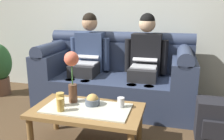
# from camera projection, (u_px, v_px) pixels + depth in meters

# --- Properties ---
(couch) EXTENTS (2.01, 0.88, 0.96)m
(couch) POSITION_uv_depth(u_px,v_px,m) (116.00, 77.00, 3.18)
(couch) COLOR #2D3851
(couch) RESTS_ON ground_plane
(person_left) EXTENTS (0.56, 0.67, 1.22)m
(person_left) POSITION_uv_depth(u_px,v_px,m) (88.00, 55.00, 3.21)
(person_left) COLOR #232326
(person_left) RESTS_ON ground_plane
(person_right) EXTENTS (0.56, 0.67, 1.22)m
(person_right) POSITION_uv_depth(u_px,v_px,m) (145.00, 58.00, 3.01)
(person_right) COLOR #232326
(person_right) RESTS_ON ground_plane
(coffee_table) EXTENTS (1.01, 0.57, 0.40)m
(coffee_table) POSITION_uv_depth(u_px,v_px,m) (87.00, 113.00, 2.18)
(coffee_table) COLOR olive
(coffee_table) RESTS_ON ground_plane
(flower_vase) EXTENTS (0.14, 0.14, 0.50)m
(flower_vase) POSITION_uv_depth(u_px,v_px,m) (72.00, 70.00, 2.22)
(flower_vase) COLOR brown
(flower_vase) RESTS_ON coffee_table
(snack_bowl) EXTENTS (0.14, 0.14, 0.11)m
(snack_bowl) POSITION_uv_depth(u_px,v_px,m) (93.00, 101.00, 2.22)
(snack_bowl) COLOR #4C5666
(snack_bowl) RESTS_ON coffee_table
(cup_near_left) EXTENTS (0.07, 0.07, 0.13)m
(cup_near_left) POSITION_uv_depth(u_px,v_px,m) (60.00, 99.00, 2.19)
(cup_near_left) COLOR gold
(cup_near_left) RESTS_ON coffee_table
(cup_near_right) EXTENTS (0.06, 0.06, 0.09)m
(cup_near_right) POSITION_uv_depth(u_px,v_px,m) (121.00, 102.00, 2.17)
(cup_near_right) COLOR silver
(cup_near_right) RESTS_ON coffee_table
(cup_far_center) EXTENTS (0.06, 0.06, 0.12)m
(cup_far_center) POSITION_uv_depth(u_px,v_px,m) (60.00, 105.00, 2.08)
(cup_far_center) COLOR gold
(cup_far_center) RESTS_ON coffee_table
(backpack_right) EXTENTS (0.35, 0.31, 0.41)m
(backpack_right) POSITION_uv_depth(u_px,v_px,m) (214.00, 120.00, 2.35)
(backpack_right) COLOR black
(backpack_right) RESTS_ON ground_plane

